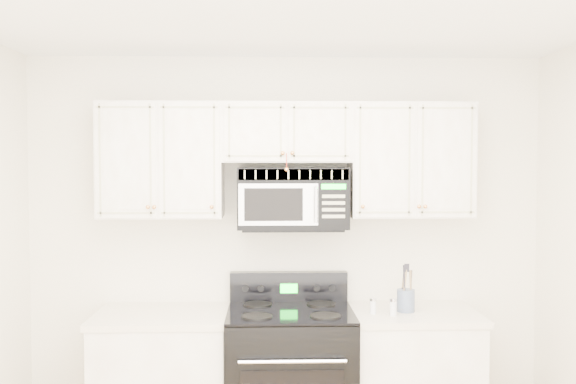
{
  "coord_description": "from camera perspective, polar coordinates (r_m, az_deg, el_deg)",
  "views": [
    {
      "loc": [
        -0.13,
        -2.65,
        1.88
      ],
      "look_at": [
        0.0,
        1.3,
        1.7
      ],
      "focal_mm": 40.0,
      "sensor_mm": 36.0,
      "label": 1
    }
  ],
  "objects": [
    {
      "name": "room",
      "position": [
        2.71,
        0.89,
        -9.71
      ],
      "size": [
        3.51,
        3.51,
        2.61
      ],
      "color": "#A17B49",
      "rests_on": "ground"
    },
    {
      "name": "range",
      "position": [
        4.3,
        0.2,
        -16.33
      ],
      "size": [
        0.8,
        0.73,
        1.13
      ],
      "color": "black",
      "rests_on": "ground"
    },
    {
      "name": "upper_cabinets",
      "position": [
        4.24,
        -0.12,
        3.35
      ],
      "size": [
        2.44,
        0.37,
        0.75
      ],
      "color": "white",
      "rests_on": "ground"
    },
    {
      "name": "microwave",
      "position": [
        4.22,
        0.41,
        -0.51
      ],
      "size": [
        0.72,
        0.41,
        0.4
      ],
      "color": "black",
      "rests_on": "ground"
    },
    {
      "name": "utensil_crock",
      "position": [
        4.25,
        10.43,
        -9.35
      ],
      "size": [
        0.11,
        0.11,
        0.31
      ],
      "color": "slate",
      "rests_on": "base_cabinet_right"
    },
    {
      "name": "shaker_salt",
      "position": [
        4.17,
        7.57,
        -10.01
      ],
      "size": [
        0.04,
        0.04,
        0.1
      ],
      "color": "silver",
      "rests_on": "base_cabinet_right"
    },
    {
      "name": "shaker_pepper",
      "position": [
        4.14,
        9.33,
        -10.05
      ],
      "size": [
        0.05,
        0.05,
        0.11
      ],
      "color": "silver",
      "rests_on": "base_cabinet_right"
    }
  ]
}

